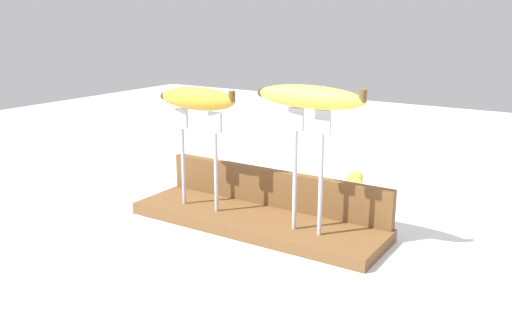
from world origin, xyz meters
TOP-DOWN VIEW (x-y plane):
  - ground_plane at (0.00, 0.00)m, footprint 3.00×3.00m
  - wooden_board at (0.00, 0.00)m, footprint 0.46×0.14m
  - board_backstop at (0.00, 0.06)m, footprint 0.45×0.02m
  - fork_stand_left at (-0.11, -0.02)m, footprint 0.10×0.01m
  - fork_stand_right at (0.11, -0.02)m, footprint 0.07×0.01m
  - banana_raised_left at (-0.11, -0.02)m, footprint 0.16×0.05m
  - banana_raised_right at (0.11, -0.02)m, footprint 0.19×0.05m
  - banana_chunk_near at (0.06, 0.30)m, footprint 0.04×0.05m

SIDE VIEW (x-z plane):
  - ground_plane at x=0.00m, z-range 0.00..0.00m
  - wooden_board at x=0.00m, z-range 0.00..0.02m
  - banana_chunk_near at x=0.06m, z-range 0.00..0.03m
  - board_backstop at x=0.00m, z-range 0.02..0.09m
  - fork_stand_left at x=-0.11m, z-range 0.04..0.22m
  - fork_stand_right at x=0.11m, z-range 0.04..0.24m
  - banana_raised_left at x=-0.11m, z-range 0.20..0.24m
  - banana_raised_right at x=0.11m, z-range 0.22..0.26m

